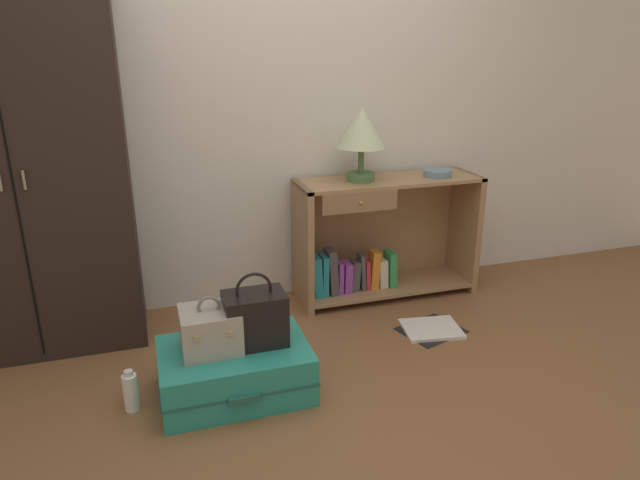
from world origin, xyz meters
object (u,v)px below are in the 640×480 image
table_lamp (362,131)px  bowl (437,173)px  train_case (210,330)px  wardrobe (21,170)px  handbag (255,318)px  suitcase_large (235,370)px  open_book_on_floor (431,329)px  bookshelf (378,240)px  bottle (131,392)px

table_lamp → bowl: bearing=-3.2°
table_lamp → train_case: (-1.04, -0.80, -0.73)m
wardrobe → bowl: (2.34, 0.00, -0.17)m
wardrobe → bowl: size_ratio=10.83×
handbag → suitcase_large: bearing=-172.0°
wardrobe → open_book_on_floor: wardrobe is taller
bookshelf → bottle: 1.77m
train_case → handbag: (0.21, -0.01, 0.03)m
bookshelf → handbag: bearing=-139.6°
wardrobe → bottle: wardrobe is taller
wardrobe → bookshelf: size_ratio=1.66×
bookshelf → bottle: bearing=-151.8°
bookshelf → table_lamp: bearing=-172.4°
suitcase_large → train_case: 0.24m
wardrobe → bowl: bearing=0.0°
table_lamp → suitcase_large: size_ratio=0.63×
bookshelf → bowl: bowl is taller
wardrobe → table_lamp: wardrobe is taller
train_case → bowl: bearing=26.5°
bowl → handbag: bearing=-149.8°
bookshelf → handbag: 1.27m
train_case → open_book_on_floor: 1.33m
handbag → wardrobe: bearing=142.3°
train_case → wardrobe: bearing=136.1°
bowl → bottle: bowl is taller
suitcase_large → bottle: size_ratio=3.49×
handbag → open_book_on_floor: 1.15m
bookshelf → suitcase_large: size_ratio=1.68×
train_case → table_lamp: bearing=37.6°
wardrobe → handbag: (1.00, -0.77, -0.60)m
handbag → open_book_on_floor: handbag is taller
suitcase_large → open_book_on_floor: size_ratio=1.70×
bowl → suitcase_large: bearing=-151.3°
table_lamp → handbag: bearing=-135.9°
bottle → open_book_on_floor: bearing=8.6°
wardrobe → train_case: wardrobe is taller
handbag → bottle: bearing=-179.5°
bookshelf → table_lamp: table_lamp is taller
table_lamp → bowl: table_lamp is taller
bowl → train_case: 1.78m
bowl → bookshelf: bearing=172.8°
bookshelf → bowl: bearing=-7.2°
bowl → train_case: bowl is taller
wardrobe → bookshelf: bearing=1.4°
bookshelf → train_case: bearing=-145.2°
table_lamp → bowl: (0.51, -0.03, -0.28)m
bowl → suitcase_large: size_ratio=0.26×
wardrobe → suitcase_large: wardrobe is taller
handbag → bottle: 0.64m
table_lamp → wardrobe: bearing=-179.1°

